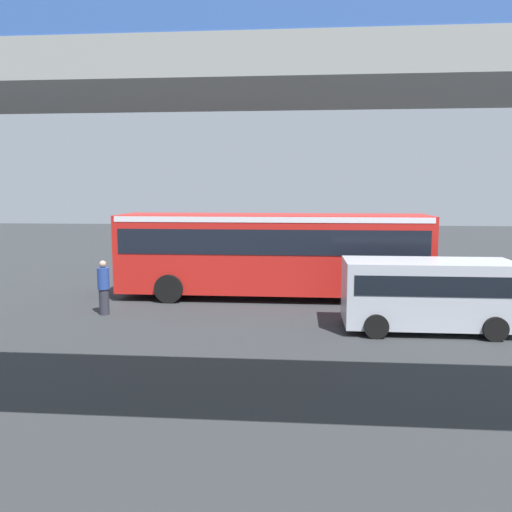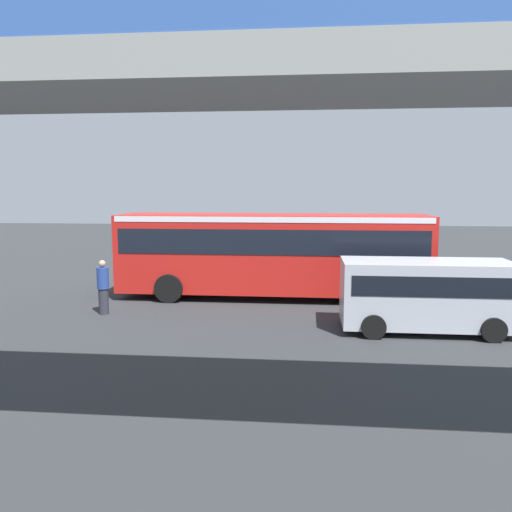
{
  "view_description": "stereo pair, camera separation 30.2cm",
  "coord_description": "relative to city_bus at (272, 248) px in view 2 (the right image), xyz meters",
  "views": [
    {
      "loc": [
        -0.86,
        19.52,
        4.08
      ],
      "look_at": [
        0.74,
        0.47,
        1.6
      ],
      "focal_mm": 36.06,
      "sensor_mm": 36.0,
      "label": 1
    },
    {
      "loc": [
        -1.16,
        19.49,
        4.08
      ],
      "look_at": [
        0.74,
        0.47,
        1.6
      ],
      "focal_mm": 36.06,
      "sensor_mm": 36.0,
      "label": 2
    }
  ],
  "objects": [
    {
      "name": "ground",
      "position": [
        -0.13,
        -0.3,
        -1.88
      ],
      "size": [
        80.0,
        80.0,
        0.0
      ],
      "primitive_type": "plane",
      "color": "#2D3033"
    },
    {
      "name": "lane_dash_centre",
      "position": [
        3.87,
        -3.79,
        -1.88
      ],
      "size": [
        2.0,
        0.2,
        0.01
      ],
      "primitive_type": "cube",
      "color": "silver",
      "rests_on": "ground"
    },
    {
      "name": "lane_dash_left",
      "position": [
        -0.13,
        -3.79,
        -1.88
      ],
      "size": [
        2.0,
        0.2,
        0.01
      ],
      "primitive_type": "cube",
      "color": "silver",
      "rests_on": "ground"
    },
    {
      "name": "city_bus",
      "position": [
        0.0,
        0.0,
        0.0
      ],
      "size": [
        11.54,
        2.85,
        3.15
      ],
      "color": "red",
      "rests_on": "ground"
    },
    {
      "name": "parked_van",
      "position": [
        -4.73,
        4.24,
        -0.7
      ],
      "size": [
        4.8,
        2.17,
        2.05
      ],
      "color": "#B7BCC6",
      "rests_on": "ground"
    },
    {
      "name": "traffic_sign",
      "position": [
        -3.32,
        -3.57,
        0.01
      ],
      "size": [
        0.08,
        0.6,
        2.8
      ],
      "color": "slate",
      "rests_on": "ground"
    },
    {
      "name": "pedestrian_overpass",
      "position": [
        -0.13,
        11.93,
        3.28
      ],
      "size": [
        27.33,
        2.6,
        6.95
      ],
      "color": "gray",
      "rests_on": "ground"
    },
    {
      "name": "lane_dash_leftmost",
      "position": [
        -4.13,
        -3.79,
        -1.88
      ],
      "size": [
        2.0,
        0.2,
        0.01
      ],
      "primitive_type": "cube",
      "color": "silver",
      "rests_on": "ground"
    },
    {
      "name": "pedestrian",
      "position": [
        5.35,
        3.18,
        -1.0
      ],
      "size": [
        0.38,
        0.38,
        1.79
      ],
      "color": "#2D2D38",
      "rests_on": "ground"
    }
  ]
}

